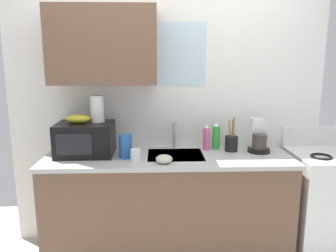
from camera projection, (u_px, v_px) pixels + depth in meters
kitchen_wall_assembly at (155, 96)px, 2.90m from camera, size 2.81×0.42×2.50m
counter_unit at (168, 205)px, 2.78m from camera, size 2.04×0.63×0.90m
sink_faucet at (174, 135)px, 2.91m from camera, size 0.03×0.03×0.24m
stove_range at (324, 202)px, 2.83m from camera, size 0.60×0.60×1.08m
microwave at (85, 139)px, 2.69m from camera, size 0.46×0.35×0.27m
banana_bunch at (78, 119)px, 2.65m from camera, size 0.20×0.11×0.07m
paper_towel_roll at (97, 109)px, 2.69m from camera, size 0.11×0.11×0.22m
coffee_maker at (258, 139)px, 2.80m from camera, size 0.19×0.21×0.28m
dish_soap_bottle_pink at (206, 138)px, 2.84m from camera, size 0.06×0.06×0.23m
dish_soap_bottle_green at (216, 136)px, 2.86m from camera, size 0.07×0.07×0.24m
cereal_canister at (126, 146)px, 2.61m from camera, size 0.10×0.10×0.19m
mug_white at (136, 155)px, 2.54m from camera, size 0.08×0.08×0.09m
utensil_crock at (231, 143)px, 2.81m from camera, size 0.11×0.11×0.30m
small_bowl at (164, 159)px, 2.49m from camera, size 0.13×0.13×0.06m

